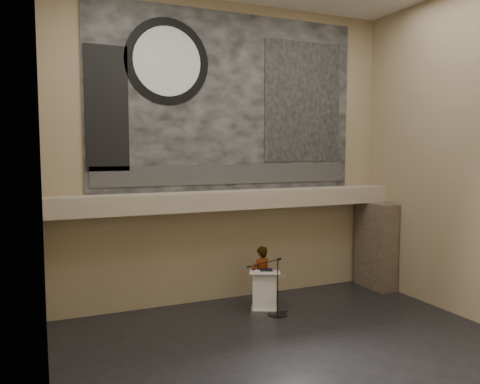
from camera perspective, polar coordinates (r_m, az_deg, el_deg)
name	(u,v)px	position (r m, az deg, el deg)	size (l,w,h in m)	color
floor	(298,350)	(10.80, 7.09, -18.61)	(10.00, 10.00, 0.00)	black
wall_back	(229,153)	(13.49, -1.35, 4.72)	(10.00, 0.02, 8.50)	#8A7958
wall_front	(457,156)	(6.77, 24.91, 3.95)	(10.00, 0.02, 8.50)	#8A7958
wall_left	(41,155)	(8.52, -23.08, 4.14)	(0.02, 8.00, 8.50)	#8A7958
wall_right	(473,154)	(13.16, 26.50, 4.19)	(0.02, 8.00, 8.50)	#8A7958
soffit	(234,200)	(13.19, -0.69, -0.94)	(10.00, 0.80, 0.50)	gray
sprinkler_left	(180,213)	(12.66, -7.31, -2.51)	(0.04, 0.04, 0.06)	#B2893D
sprinkler_right	(294,207)	(14.02, 6.59, -1.77)	(0.04, 0.04, 0.06)	#B2893D
banner	(229,102)	(13.54, -1.31, 10.87)	(8.00, 0.05, 5.00)	black
banner_text_strip	(230,174)	(13.44, -1.23, 2.16)	(7.76, 0.02, 0.55)	#2A2A2A
banner_clock_rim	(167,62)	(13.08, -8.86, 15.44)	(2.30, 2.30, 0.02)	black
banner_clock_face	(167,61)	(13.06, -8.84, 15.46)	(1.84, 1.84, 0.02)	silver
banner_building_print	(303,102)	(14.57, 7.69, 10.80)	(2.60, 0.02, 3.60)	black
banner_brick_print	(107,109)	(12.60, -15.95, 9.74)	(1.10, 0.02, 3.20)	black
stone_pier	(376,245)	(15.45, 16.22, -6.26)	(0.60, 1.40, 2.70)	#3E3126
lectern	(264,291)	(12.92, 2.99, -11.95)	(0.98, 0.86, 1.14)	silver
binder	(266,270)	(12.80, 3.19, -9.48)	(0.33, 0.27, 0.04)	black
papers	(259,272)	(12.70, 2.35, -9.67)	(0.21, 0.29, 0.01)	white
speaker_person	(261,277)	(13.17, 2.57, -10.26)	(0.62, 0.41, 1.70)	silver
mic_stand	(277,307)	(12.72, 4.48, -13.78)	(1.33, 0.69, 1.53)	black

